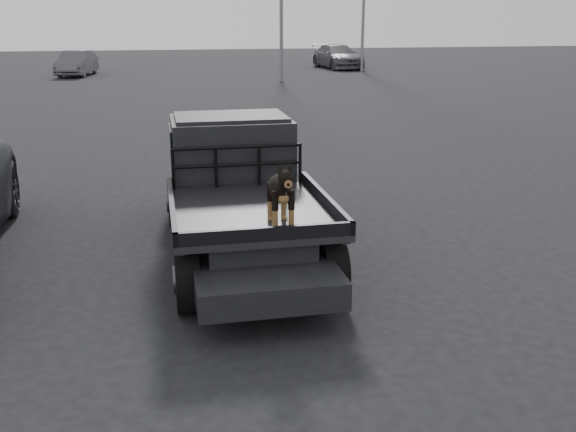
{
  "coord_description": "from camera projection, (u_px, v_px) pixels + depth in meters",
  "views": [
    {
      "loc": [
        -0.26,
        -6.53,
        3.18
      ],
      "look_at": [
        0.99,
        -0.42,
        1.23
      ],
      "focal_mm": 40.0,
      "sensor_mm": 36.0,
      "label": 1
    }
  ],
  "objects": [
    {
      "name": "distant_car_a",
      "position": [
        77.0,
        63.0,
        35.56
      ],
      "size": [
        2.09,
        4.3,
        1.36
      ],
      "primitive_type": "imported",
      "rotation": [
        0.0,
        0.0,
        -0.17
      ],
      "color": "#4C4B50",
      "rests_on": "ground"
    },
    {
      "name": "ute_cab",
      "position": [
        231.0,
        145.0,
        9.48
      ],
      "size": [
        1.72,
        1.3,
        0.88
      ],
      "primitive_type": null,
      "color": "black",
      "rests_on": "flatbed_ute"
    },
    {
      "name": "distant_car_b",
      "position": [
        338.0,
        57.0,
        40.66
      ],
      "size": [
        2.58,
        5.23,
        1.46
      ],
      "primitive_type": "imported",
      "rotation": [
        0.0,
        0.0,
        0.11
      ],
      "color": "#4E4D53",
      "rests_on": "ground"
    },
    {
      "name": "flatbed_ute",
      "position": [
        241.0,
        222.0,
        8.86
      ],
      "size": [
        2.0,
        5.4,
        0.92
      ],
      "primitive_type": null,
      "color": "black",
      "rests_on": "ground"
    },
    {
      "name": "dog",
      "position": [
        280.0,
        193.0,
        7.15
      ],
      "size": [
        0.32,
        0.6,
        0.74
      ],
      "primitive_type": null,
      "color": "black",
      "rests_on": "flatbed_ute"
    },
    {
      "name": "ground",
      "position": [
        193.0,
        316.0,
        7.11
      ],
      "size": [
        120.0,
        120.0,
        0.0
      ],
      "primitive_type": "plane",
      "color": "black",
      "rests_on": "ground"
    },
    {
      "name": "headache_rack",
      "position": [
        238.0,
        167.0,
        8.83
      ],
      "size": [
        1.8,
        0.08,
        0.55
      ],
      "primitive_type": null,
      "color": "black",
      "rests_on": "flatbed_ute"
    }
  ]
}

